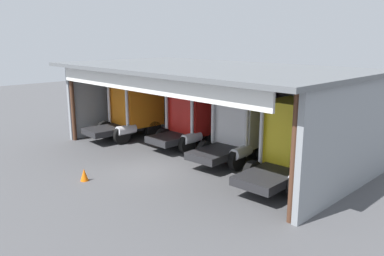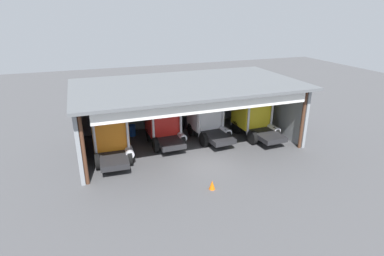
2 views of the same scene
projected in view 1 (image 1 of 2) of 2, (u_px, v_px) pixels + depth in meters
The scene contains 9 objects.
ground_plane at pixel (149, 170), 18.74m from camera, with size 80.00×80.00×0.00m, color #4C4C4F.
workshop_shed at pixel (218, 90), 21.25m from camera, with size 16.52×9.24×4.83m.
truck_orange_center_bay at pixel (134, 108), 24.67m from camera, with size 2.61×5.01×3.56m.
truck_red_left_bay at pixel (193, 114), 22.62m from camera, with size 2.54×4.43×3.59m.
truck_white_yard_outside at pixel (240, 124), 20.08m from camera, with size 2.70×4.93×3.65m.
truck_yellow_center_left_bay at pixel (296, 141), 16.85m from camera, with size 2.73×5.17×3.59m.
oil_drum at pixel (195, 126), 25.99m from camera, with size 0.58×0.58×0.93m, color #194CB2.
tool_cart at pixel (258, 138), 22.67m from camera, with size 0.90×0.60×1.00m, color black.
traffic_cone at pixel (84, 175), 17.26m from camera, with size 0.36×0.36×0.56m, color orange.
Camera 1 is at (14.19, -10.91, 6.25)m, focal length 36.17 mm.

